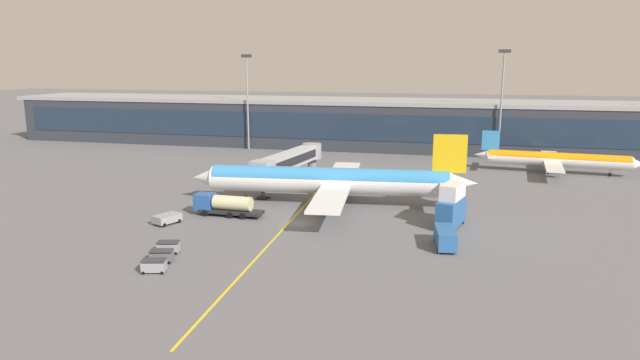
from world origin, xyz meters
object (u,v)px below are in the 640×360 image
main_airliner (330,181)px  fuel_tanker (224,205)px  commuter_jet_far (556,160)px  baggage_cart_2 (168,247)px  baggage_cart_1 (162,256)px  pushback_tug (167,218)px  catering_lift (451,206)px  baggage_cart_0 (154,266)px  lavatory_truck (445,237)px

main_airliner → fuel_tanker: bearing=-143.7°
main_airliner → commuter_jet_far: (40.85, 37.09, -1.09)m
baggage_cart_2 → baggage_cart_1: bearing=-75.4°
fuel_tanker → commuter_jet_far: commuter_jet_far is taller
commuter_jet_far → baggage_cart_1: bearing=-128.5°
fuel_tanker → commuter_jet_far: size_ratio=0.32×
main_airliner → pushback_tug: 26.85m
pushback_tug → baggage_cart_2: size_ratio=1.49×
main_airliner → fuel_tanker: (-14.36, -10.55, -2.29)m
catering_lift → baggage_cart_1: bearing=-145.3°
pushback_tug → baggage_cart_0: bearing=-65.1°
lavatory_truck → catering_lift: bearing=86.4°
main_airliner → baggage_cart_0: main_airliner is taller
pushback_tug → commuter_jet_far: (61.59, 53.84, 2.10)m
main_airliner → baggage_cart_1: size_ratio=16.05×
catering_lift → lavatory_truck: (-0.60, -9.49, -1.64)m
baggage_cart_1 → pushback_tug: bearing=117.0°
fuel_tanker → lavatory_truck: size_ratio=1.79×
fuel_tanker → baggage_cart_1: (0.96, -20.63, -0.96)m
main_airliner → catering_lift: 21.33m
main_airliner → catering_lift: size_ratio=6.55×
baggage_cart_0 → catering_lift: bearing=38.9°
main_airliner → lavatory_truck: main_airliner is taller
main_airliner → commuter_jet_far: bearing=42.2°
main_airliner → baggage_cart_2: main_airliner is taller
main_airliner → commuter_jet_far: 55.18m
lavatory_truck → pushback_tug: 39.78m
baggage_cart_1 → main_airliner: bearing=66.7°
main_airliner → lavatory_truck: bearing=-43.1°
baggage_cart_1 → commuter_jet_far: bearing=51.5°
commuter_jet_far → baggage_cart_2: bearing=-130.2°
fuel_tanker → baggage_cart_2: (0.15, -17.53, -0.96)m
main_airliner → fuel_tanker: main_airliner is taller
catering_lift → commuter_jet_far: size_ratio=0.21×
catering_lift → commuter_jet_far: (21.23, 45.41, -0.12)m
catering_lift → main_airliner: bearing=157.0°
main_airliner → baggage_cart_0: size_ratio=16.05×
main_airliner → lavatory_truck: size_ratio=7.81×
fuel_tanker → catering_lift: (33.97, 2.23, 1.32)m
baggage_cart_2 → commuter_jet_far: bearing=49.8°
fuel_tanker → baggage_cart_0: size_ratio=3.68×
lavatory_truck → baggage_cart_2: (-33.22, -10.27, -0.64)m
fuel_tanker → catering_lift: size_ratio=1.50×
baggage_cart_1 → baggage_cart_2: same height
baggage_cart_0 → baggage_cart_1: size_ratio=1.00×
baggage_cart_0 → baggage_cart_1: (-0.80, 3.10, 0.00)m
lavatory_truck → baggage_cart_0: (-31.61, -16.46, -0.64)m
pushback_tug → commuter_jet_far: size_ratio=0.13×
baggage_cart_2 → lavatory_truck: bearing=17.2°
lavatory_truck → pushback_tug: lavatory_truck is taller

